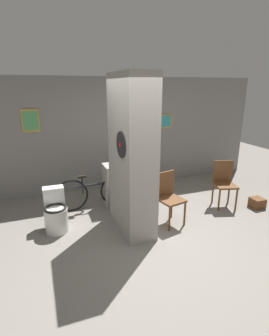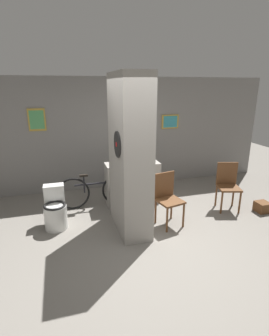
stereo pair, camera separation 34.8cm
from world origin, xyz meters
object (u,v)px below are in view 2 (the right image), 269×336
at_px(toilet, 55,211).
at_px(chair_near_pillar, 167,197).
at_px(bottle_tall, 141,159).
at_px(chair_by_doorway, 228,184).
at_px(bicycle, 96,191).

distance_m(toilet, chair_near_pillar, 1.99).
distance_m(chair_near_pillar, bottle_tall, 1.08).
height_order(toilet, bottle_tall, bottle_tall).
distance_m(chair_by_doorway, bicycle, 2.66).
height_order(bicycle, bottle_tall, bottle_tall).
bearing_deg(toilet, chair_by_doorway, -3.20).
distance_m(chair_near_pillar, bicycle, 1.54).
height_order(chair_near_pillar, bicycle, chair_near_pillar).
height_order(toilet, chair_by_doorway, chair_by_doorway).
distance_m(bicycle, bottle_tall, 1.13).
xyz_separation_m(bicycle, bottle_tall, (0.94, -0.09, 0.63)).
bearing_deg(chair_by_doorway, bicycle, 178.43).
bearing_deg(chair_by_doorway, chair_near_pillar, -154.01).
bearing_deg(chair_by_doorway, bottle_tall, 171.99).
bearing_deg(chair_by_doorway, toilet, -167.30).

